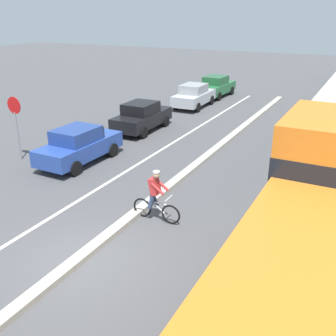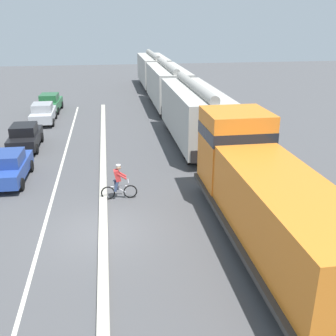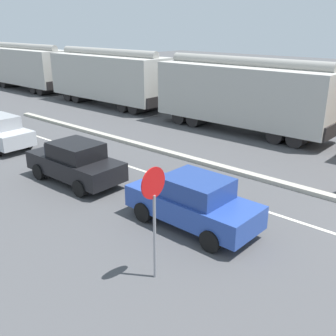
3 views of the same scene
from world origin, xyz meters
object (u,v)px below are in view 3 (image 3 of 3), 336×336
object	(u,v)px
hopper_car_middle	(108,78)
parked_car_blue	(193,202)
parked_car_black	(75,162)
hopper_car_lead	(243,95)
hopper_car_trailing	(26,67)
stop_sign	(154,202)

from	to	relation	value
hopper_car_middle	parked_car_blue	size ratio (longest dim) A/B	2.51
hopper_car_middle	parked_car_black	xyz separation A→B (m)	(-11.05, -10.86, -1.26)
hopper_car_lead	hopper_car_trailing	bearing A→B (deg)	90.00
hopper_car_middle	parked_car_blue	distance (m)	19.81
parked_car_blue	hopper_car_lead	bearing A→B (deg)	24.34
hopper_car_middle	hopper_car_trailing	bearing A→B (deg)	90.00
hopper_car_lead	hopper_car_trailing	world-z (taller)	same
hopper_car_lead	hopper_car_middle	world-z (taller)	same
hopper_car_trailing	stop_sign	world-z (taller)	hopper_car_trailing
parked_car_black	stop_sign	distance (m)	7.13
hopper_car_trailing	parked_car_blue	world-z (taller)	hopper_car_trailing
parked_car_black	stop_sign	bearing A→B (deg)	-110.82
hopper_car_lead	stop_sign	bearing A→B (deg)	-156.72
parked_car_black	hopper_car_lead	bearing A→B (deg)	-3.85
hopper_car_trailing	parked_car_blue	xyz separation A→B (m)	(-10.87, -28.12, -1.26)
hopper_car_lead	parked_car_black	xyz separation A→B (m)	(-11.05, 0.74, -1.26)
hopper_car_trailing	stop_sign	size ratio (longest dim) A/B	3.68
hopper_car_trailing	parked_car_black	bearing A→B (deg)	-116.19
hopper_car_middle	stop_sign	size ratio (longest dim) A/B	3.68
hopper_car_lead	hopper_car_middle	bearing A→B (deg)	90.00
hopper_car_middle	parked_car_blue	world-z (taller)	hopper_car_middle
hopper_car_lead	hopper_car_trailing	size ratio (longest dim) A/B	1.00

